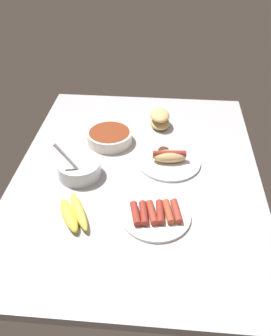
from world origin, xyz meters
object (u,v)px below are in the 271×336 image
at_px(bowl_chili, 110,136).
at_px(bowl_coleslaw, 79,168).
at_px(plate_hotdog_assembled, 169,159).
at_px(plate_sausages, 156,215).
at_px(bread_stack, 160,119).
at_px(banana_bunch, 74,213).

xyz_separation_m(bowl_chili, bowl_coleslaw, (0.23, -0.08, 0.01)).
distance_m(plate_hotdog_assembled, plate_sausages, 0.30).
relative_size(bowl_chili, bread_stack, 1.43).
distance_m(bread_stack, bowl_coleslaw, 0.46).
xyz_separation_m(plate_hotdog_assembled, bread_stack, (-0.27, -0.04, 0.02)).
bearing_deg(plate_sausages, bread_stack, -179.17).
relative_size(bread_stack, bowl_coleslaw, 0.83).
height_order(banana_bunch, bowl_coleslaw, bowl_coleslaw).
xyz_separation_m(plate_sausages, bread_stack, (-0.56, -0.01, 0.02)).
bearing_deg(plate_hotdog_assembled, bowl_chili, -116.44).
bearing_deg(bowl_coleslaw, plate_sausages, 56.28).
bearing_deg(bread_stack, plate_hotdog_assembled, 9.46).
xyz_separation_m(bowl_chili, plate_sausages, (0.42, 0.21, -0.01)).
distance_m(plate_hotdog_assembled, bowl_coleslaw, 0.34).
relative_size(bowl_chili, plate_sausages, 0.83).
height_order(bowl_chili, bread_stack, bread_stack).
bearing_deg(bowl_chili, plate_hotdog_assembled, 63.56).
distance_m(banana_bunch, plate_sausages, 0.26).
height_order(bowl_chili, banana_bunch, bowl_chili).
bearing_deg(bread_stack, banana_bunch, -23.34).
height_order(bowl_chili, plate_hotdog_assembled, plate_hotdog_assembled).
relative_size(bowl_chili, banana_bunch, 0.99).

